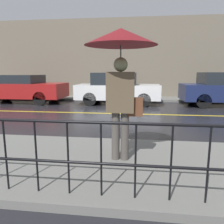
{
  "coord_description": "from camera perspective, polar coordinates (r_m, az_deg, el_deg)",
  "views": [
    {
      "loc": [
        0.63,
        -8.25,
        1.57
      ],
      "look_at": [
        -0.14,
        -2.14,
        0.45
      ],
      "focal_mm": 35.0,
      "sensor_mm": 36.0,
      "label": 1
    }
  ],
  "objects": [
    {
      "name": "sidewalk_far",
      "position": [
        12.84,
        4.31,
        3.5
      ],
      "size": [
        28.0,
        1.8,
        0.11
      ],
      "color": "slate",
      "rests_on": "ground_plane"
    },
    {
      "name": "railing_foreground",
      "position": [
        2.61,
        -7.26,
        -9.41
      ],
      "size": [
        12.0,
        0.04,
        0.92
      ],
      "color": "black",
      "rests_on": "sidewalk_near"
    },
    {
      "name": "ground_plane",
      "position": [
        8.43,
        2.76,
        -0.46
      ],
      "size": [
        80.0,
        80.0,
        0.0
      ],
      "primitive_type": "plane",
      "color": "black"
    },
    {
      "name": "car_white",
      "position": [
        10.94,
        1.34,
        6.16
      ],
      "size": [
        4.1,
        1.7,
        1.56
      ],
      "color": "silver",
      "rests_on": "ground_plane"
    },
    {
      "name": "car_red",
      "position": [
        12.55,
        -22.87,
        5.77
      ],
      "size": [
        4.64,
        1.92,
        1.44
      ],
      "color": "maroon",
      "rests_on": "ground_plane"
    },
    {
      "name": "building_storefront",
      "position": [
        13.82,
        4.67,
        13.7
      ],
      "size": [
        28.0,
        0.3,
        4.79
      ],
      "color": "#706656",
      "rests_on": "ground_plane"
    },
    {
      "name": "pedestrian",
      "position": [
        3.54,
        2.38,
        14.65
      ],
      "size": [
        1.15,
        1.15,
        2.13
      ],
      "color": "#4C4742",
      "rests_on": "sidewalk_near"
    },
    {
      "name": "lane_marking",
      "position": [
        8.43,
        2.76,
        -0.43
      ],
      "size": [
        25.2,
        0.12,
        0.01
      ],
      "color": "gold",
      "rests_on": "ground_plane"
    },
    {
      "name": "sidewalk_near",
      "position": [
        3.78,
        -3.09,
        -13.4
      ],
      "size": [
        28.0,
        2.54,
        0.11
      ],
      "color": "slate",
      "rests_on": "ground_plane"
    }
  ]
}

